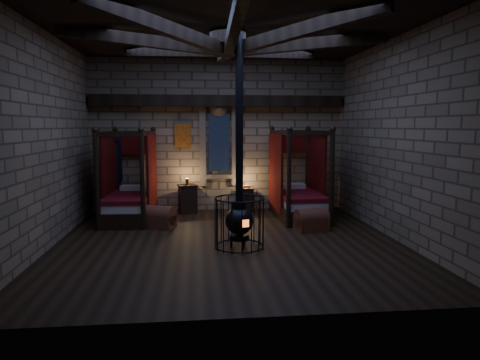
{
  "coord_description": "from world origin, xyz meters",
  "views": [
    {
      "loc": [
        -0.65,
        -8.52,
        2.37
      ],
      "look_at": [
        0.3,
        0.6,
        1.21
      ],
      "focal_mm": 32.0,
      "sensor_mm": 36.0,
      "label": 1
    }
  ],
  "objects": [
    {
      "name": "nightstand_left",
      "position": [
        -0.88,
        3.06,
        0.4
      ],
      "size": [
        0.59,
        0.57,
        0.96
      ],
      "rotation": [
        0.0,
        0.0,
        0.24
      ],
      "color": "black",
      "rests_on": "ground"
    },
    {
      "name": "room",
      "position": [
        -0.0,
        0.09,
        3.74
      ],
      "size": [
        7.02,
        7.02,
        4.29
      ],
      "color": "black",
      "rests_on": "ground"
    },
    {
      "name": "trunk_left",
      "position": [
        -1.53,
        1.44,
        0.23
      ],
      "size": [
        0.84,
        0.7,
        0.53
      ],
      "rotation": [
        0.0,
        0.0,
        -0.4
      ],
      "color": "brown",
      "rests_on": "ground"
    },
    {
      "name": "stove",
      "position": [
        0.18,
        -0.42,
        0.61
      ],
      "size": [
        0.97,
        0.97,
        4.05
      ],
      "rotation": [
        0.0,
        0.0,
        0.34
      ],
      "color": "black",
      "rests_on": "ground"
    },
    {
      "name": "nightstand_right",
      "position": [
        0.74,
        3.14,
        0.34
      ],
      "size": [
        0.44,
        0.42,
        0.73
      ],
      "rotation": [
        0.0,
        0.0,
        -0.06
      ],
      "color": "black",
      "rests_on": "ground"
    },
    {
      "name": "bed_left",
      "position": [
        -2.32,
        2.39,
        0.55
      ],
      "size": [
        1.21,
        2.18,
        2.24
      ],
      "rotation": [
        0.0,
        0.0,
        -0.04
      ],
      "color": "black",
      "rests_on": "ground"
    },
    {
      "name": "trunk_right",
      "position": [
        1.95,
        0.78,
        0.23
      ],
      "size": [
        0.77,
        0.57,
        0.52
      ],
      "rotation": [
        0.0,
        0.0,
        0.18
      ],
      "color": "brown",
      "rests_on": "ground"
    },
    {
      "name": "bed_right",
      "position": [
        1.98,
        2.23,
        0.56
      ],
      "size": [
        1.18,
        2.18,
        2.26
      ],
      "rotation": [
        0.0,
        0.0,
        0.02
      ],
      "color": "black",
      "rests_on": "ground"
    }
  ]
}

